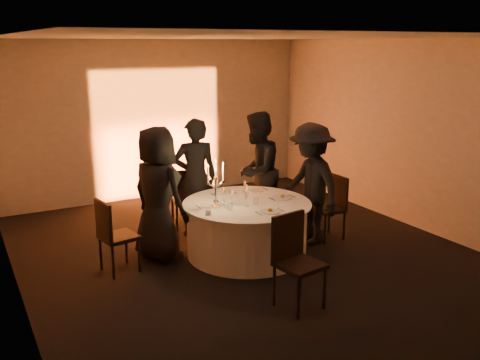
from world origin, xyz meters
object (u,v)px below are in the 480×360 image
chair_left (113,232)px  guest_back_right (257,171)px  chair_right (332,203)px  guest_back_left (195,178)px  guest_left (158,194)px  chair_front (295,255)px  chair_back_left (187,195)px  chair_back_right (255,190)px  coffee_cup (208,212)px  banquet_table (247,229)px  guest_right (311,184)px  candelabra (216,190)px

chair_left → guest_back_right: 2.63m
chair_right → guest_back_left: 2.13m
chair_right → guest_left: bearing=-101.4°
chair_front → chair_back_left: bearing=82.4°
chair_back_right → guest_back_left: 1.24m
chair_back_left → guest_back_right: 1.19m
chair_left → guest_back_right: size_ratio=0.52×
guest_back_right → coffee_cup: size_ratio=17.22×
banquet_table → chair_front: (-0.26, -1.56, 0.22)m
guest_right → candelabra: guest_right is taller
guest_left → guest_back_left: 1.06m
chair_front → banquet_table: bearing=72.1°
chair_back_left → chair_right: bearing=152.1°
chair_back_left → guest_back_right: guest_back_right is taller
guest_back_left → chair_left: bearing=42.6°
guest_back_left → guest_back_right: 1.01m
chair_left → guest_right: size_ratio=0.55×
banquet_table → guest_right: bearing=-0.7°
chair_front → guest_left: guest_left is taller
chair_right → chair_front: (-1.74, -1.54, 0.06)m
banquet_table → chair_right: (1.48, -0.02, 0.16)m
chair_back_left → chair_front: bearing=101.8°
candelabra → banquet_table: bearing=-2.7°
chair_left → guest_back_right: (2.53, 0.62, 0.39)m
chair_back_right → candelabra: (-1.35, -1.24, 0.47)m
coffee_cup → candelabra: (0.23, 0.25, 0.20)m
banquet_table → guest_left: 1.34m
chair_right → chair_left: bearing=-96.2°
chair_back_right → guest_back_right: bearing=31.1°
chair_back_left → guest_back_right: size_ratio=0.53×
banquet_table → guest_left: bearing=157.7°
guest_back_left → candelabra: (-0.18, -1.08, 0.08)m
guest_right → coffee_cup: 1.79m
guest_left → chair_left: bearing=82.0°
coffee_cup → chair_left: bearing=155.6°
guest_back_right → coffee_cup: guest_back_right is taller
banquet_table → guest_right: size_ratio=0.99×
chair_back_right → chair_right: (0.61, -1.29, 0.01)m
chair_right → coffee_cup: size_ratio=8.83×
chair_front → guest_back_left: size_ratio=0.58×
guest_right → coffee_cup: guest_right is taller
chair_back_left → guest_back_left: bearing=104.1°
guest_right → chair_back_left: bearing=-136.8°
candelabra → guest_left: bearing=146.4°
banquet_table → chair_back_right: (0.88, 1.26, 0.15)m
banquet_table → candelabra: (-0.47, 0.02, 0.62)m
guest_back_left → chair_back_right: bearing=-157.5°
candelabra → coffee_cup: bearing=-133.2°
chair_right → candelabra: size_ratio=1.45×
chair_back_left → chair_right: size_ratio=1.03×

